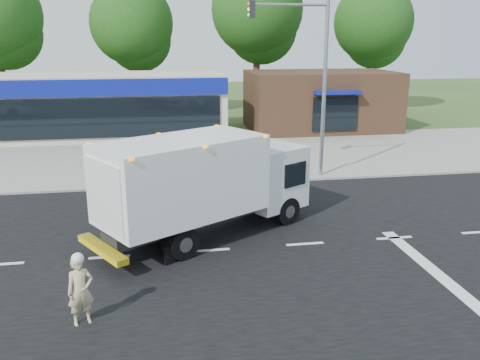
# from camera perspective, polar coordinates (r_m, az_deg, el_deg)

# --- Properties ---
(ground) EXTENTS (120.00, 120.00, 0.00)m
(ground) POSITION_cam_1_polar(r_m,az_deg,el_deg) (16.23, 7.30, -7.18)
(ground) COLOR #385123
(ground) RESTS_ON ground
(road_asphalt) EXTENTS (60.00, 14.00, 0.02)m
(road_asphalt) POSITION_cam_1_polar(r_m,az_deg,el_deg) (16.23, 7.30, -7.16)
(road_asphalt) COLOR black
(road_asphalt) RESTS_ON ground
(sidewalk) EXTENTS (60.00, 2.40, 0.12)m
(sidewalk) POSITION_cam_1_polar(r_m,az_deg,el_deg) (23.75, 1.68, 0.55)
(sidewalk) COLOR gray
(sidewalk) RESTS_ON ground
(parking_apron) EXTENTS (60.00, 9.00, 0.02)m
(parking_apron) POSITION_cam_1_polar(r_m,az_deg,el_deg) (29.31, -0.51, 3.39)
(parking_apron) COLOR gray
(parking_apron) RESTS_ON ground
(lane_markings) EXTENTS (55.20, 7.00, 0.01)m
(lane_markings) POSITION_cam_1_polar(r_m,az_deg,el_deg) (15.50, 13.59, -8.58)
(lane_markings) COLOR silver
(lane_markings) RESTS_ON road_asphalt
(ems_box_truck) EXTENTS (7.68, 5.91, 3.35)m
(ems_box_truck) POSITION_cam_1_polar(r_m,az_deg,el_deg) (16.15, -4.10, 0.06)
(ems_box_truck) COLOR black
(ems_box_truck) RESTS_ON ground
(emergency_worker) EXTENTS (0.69, 0.57, 1.73)m
(emergency_worker) POSITION_cam_1_polar(r_m,az_deg,el_deg) (12.15, -17.49, -11.61)
(emergency_worker) COLOR #C8B085
(emergency_worker) RESTS_ON ground
(retail_strip_mall) EXTENTS (18.00, 6.20, 4.00)m
(retail_strip_mall) POSITION_cam_1_polar(r_m,az_deg,el_deg) (34.77, -17.09, 8.02)
(retail_strip_mall) COLOR #BFB69E
(retail_strip_mall) RESTS_ON ground
(brown_storefront) EXTENTS (10.00, 6.70, 4.00)m
(brown_storefront) POSITION_cam_1_polar(r_m,az_deg,el_deg) (36.38, 9.05, 8.81)
(brown_storefront) COLOR #382316
(brown_storefront) RESTS_ON ground
(traffic_signal_pole) EXTENTS (3.51, 0.25, 8.00)m
(traffic_signal_pole) POSITION_cam_1_polar(r_m,az_deg,el_deg) (22.96, 7.98, 12.20)
(traffic_signal_pole) COLOR gray
(traffic_signal_pole) RESTS_ON ground
(background_trees) EXTENTS (36.77, 7.39, 12.10)m
(background_trees) POSITION_cam_1_polar(r_m,az_deg,el_deg) (42.61, -4.84, 17.19)
(background_trees) COLOR #332114
(background_trees) RESTS_ON ground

